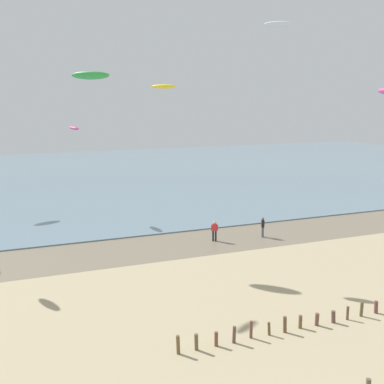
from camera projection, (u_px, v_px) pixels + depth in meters
name	position (u px, v px, depth m)	size (l,w,h in m)	color
wet_sand_strip	(135.00, 250.00, 38.51)	(120.00, 6.92, 0.01)	#7A6D59
sea	(64.00, 177.00, 73.49)	(160.00, 70.00, 0.10)	slate
groyne_mid	(287.00, 324.00, 24.99)	(11.83, 0.35, 0.91)	brown
person_left_flank	(214.00, 230.00, 40.75)	(0.55, 0.32, 1.71)	#232328
person_trailing_behind	(263.00, 227.00, 41.93)	(0.33, 0.54, 1.71)	#4C4C56
kite_aloft_0	(164.00, 87.00, 34.23)	(1.85, 0.59, 0.30)	yellow
kite_aloft_1	(90.00, 75.00, 36.31)	(3.26, 1.04, 0.52)	green
kite_aloft_3	(278.00, 24.00, 62.83)	(3.44, 1.10, 0.55)	white
kite_aloft_9	(74.00, 128.00, 47.93)	(2.21, 0.71, 0.35)	#E54C99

